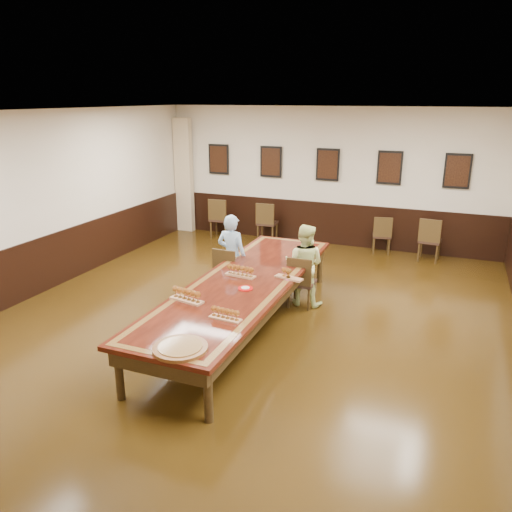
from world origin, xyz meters
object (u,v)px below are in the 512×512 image
at_px(chair_woman, 302,281).
at_px(carved_platter, 180,348).
at_px(person_man, 232,256).
at_px(spare_chair_c, 382,234).
at_px(conference_table, 244,290).
at_px(spare_chair_b, 267,222).
at_px(chair_man, 229,272).
at_px(person_woman, 304,265).
at_px(spare_chair_d, 430,239).
at_px(spare_chair_a, 220,218).

bearing_deg(chair_woman, carved_platter, 83.46).
bearing_deg(person_man, spare_chair_c, -117.08).
bearing_deg(conference_table, spare_chair_b, 106.45).
height_order(chair_man, spare_chair_b, spare_chair_b).
bearing_deg(person_woman, person_man, 4.68).
relative_size(chair_woman, person_woman, 0.64).
xyz_separation_m(spare_chair_d, person_man, (-3.13, -3.40, 0.26)).
relative_size(chair_woman, carved_platter, 1.25).
xyz_separation_m(chair_woman, conference_table, (-0.59, -1.12, 0.16)).
relative_size(chair_woman, conference_table, 0.18).
bearing_deg(person_woman, spare_chair_d, -119.07).
height_order(spare_chair_a, carved_platter, spare_chair_a).
xyz_separation_m(spare_chair_d, person_woman, (-1.84, -3.30, 0.22)).
bearing_deg(chair_man, chair_woman, -172.25).
xyz_separation_m(chair_woman, spare_chair_c, (0.79, 3.58, -0.02)).
bearing_deg(chair_man, spare_chair_c, -116.47).
height_order(spare_chair_d, carved_platter, spare_chair_d).
height_order(spare_chair_d, person_man, person_man).
bearing_deg(spare_chair_b, person_woman, 115.48).
xyz_separation_m(spare_chair_c, carved_platter, (-1.18, -6.92, 0.34)).
distance_m(chair_woman, person_man, 1.32).
xyz_separation_m(chair_man, conference_table, (0.71, -1.01, 0.15)).
distance_m(spare_chair_a, conference_table, 5.24).
relative_size(spare_chair_a, person_woman, 0.71).
distance_m(spare_chair_b, person_woman, 3.96).
bearing_deg(spare_chair_d, person_man, 52.52).
distance_m(chair_woman, spare_chair_b, 4.03).
distance_m(chair_woman, spare_chair_c, 3.66).
distance_m(chair_man, spare_chair_d, 4.70).
height_order(chair_man, spare_chair_d, spare_chair_d).
distance_m(spare_chair_b, spare_chair_d, 3.80).
height_order(conference_table, carved_platter, carved_platter).
height_order(chair_man, spare_chair_c, chair_man).
bearing_deg(person_man, chair_woman, -176.60).
bearing_deg(chair_man, spare_chair_b, -76.66).
distance_m(spare_chair_b, person_man, 3.61).
bearing_deg(spare_chair_a, person_man, 113.33).
bearing_deg(person_woman, spare_chair_c, -102.70).
bearing_deg(spare_chair_a, spare_chair_c, 176.70).
distance_m(spare_chair_d, carved_platter, 7.10).
bearing_deg(chair_woman, spare_chair_d, -118.38).
relative_size(chair_man, spare_chair_a, 0.93).
distance_m(chair_man, person_man, 0.29).
distance_m(chair_woman, spare_chair_a, 4.67).
height_order(chair_woman, person_woman, person_woman).
height_order(spare_chair_d, conference_table, spare_chair_d).
bearing_deg(chair_woman, person_woman, -90.00).
xyz_separation_m(person_man, person_woman, (1.29, 0.10, -0.04)).
bearing_deg(spare_chair_c, chair_woman, 66.05).
xyz_separation_m(spare_chair_d, conference_table, (-2.42, -4.51, 0.13)).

